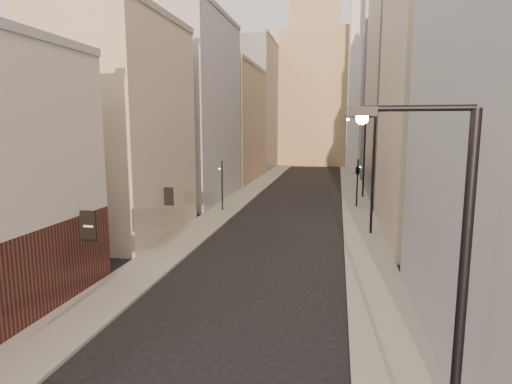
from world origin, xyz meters
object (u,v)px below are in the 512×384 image
streetlamp_far (362,151)px  traffic_light_right (358,170)px  traffic_light_left (222,177)px  streetlamp_mid (370,168)px  streetlamp_near (448,307)px  clock_tower (314,83)px  white_tower (372,68)px

streetlamp_far → traffic_light_right: size_ratio=1.90×
traffic_light_left → traffic_light_right: 13.81m
streetlamp_mid → traffic_light_left: 15.14m
streetlamp_near → clock_tower: bearing=97.6°
streetlamp_mid → traffic_light_right: bearing=85.6°
white_tower → traffic_light_right: bearing=-95.4°
traffic_light_right → streetlamp_far: bearing=-78.5°
white_tower → traffic_light_right: white_tower is taller
streetlamp_mid → streetlamp_far: bearing=82.6°
streetlamp_far → streetlamp_near: bearing=-106.7°
clock_tower → white_tower: (11.00, -14.00, 0.97)m
streetlamp_far → streetlamp_mid: bearing=-106.9°
clock_tower → streetlamp_mid: size_ratio=4.95×
streetlamp_near → streetlamp_mid: streetlamp_mid is taller
white_tower → streetlamp_far: size_ratio=4.37×
streetlamp_near → traffic_light_left: bearing=115.1°
clock_tower → streetlamp_far: clock_tower is taller
streetlamp_mid → traffic_light_left: size_ratio=1.81×
white_tower → traffic_light_right: size_ratio=8.30×
clock_tower → traffic_light_left: (-5.64, -56.17, -14.22)m
streetlamp_near → streetlamp_mid: (0.33, 25.09, 0.20)m
traffic_light_right → white_tower: bearing=-77.4°
white_tower → streetlamp_far: white_tower is taller
white_tower → traffic_light_left: size_ratio=8.30×
streetlamp_far → white_tower: bearing=69.1°
white_tower → streetlamp_mid: (-3.20, -48.90, -13.42)m
white_tower → traffic_light_left: bearing=-111.5°
white_tower → clock_tower: bearing=128.2°
clock_tower → streetlamp_mid: (7.80, -62.90, -12.45)m
streetlamp_near → streetlamp_mid: size_ratio=0.96×
clock_tower → streetlamp_mid: 64.60m
traffic_light_right → streetlamp_near: bearing=108.1°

